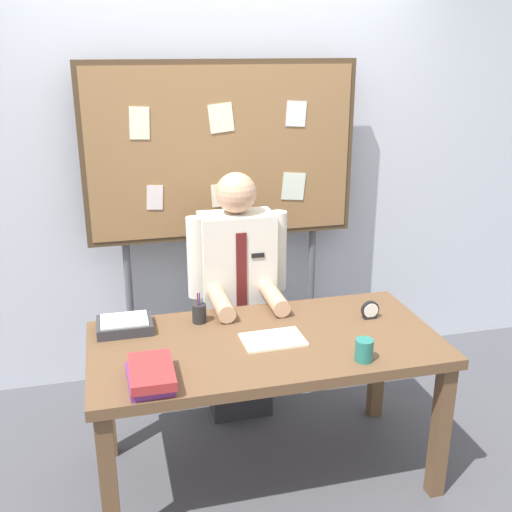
{
  "coord_description": "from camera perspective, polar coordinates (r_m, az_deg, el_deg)",
  "views": [
    {
      "loc": [
        -0.67,
        -2.45,
        2.04
      ],
      "look_at": [
        0.0,
        0.18,
        1.09
      ],
      "focal_mm": 42.76,
      "sensor_mm": 36.0,
      "label": 1
    }
  ],
  "objects": [
    {
      "name": "open_notebook",
      "position": [
        2.84,
        1.6,
        -7.83
      ],
      "size": [
        0.29,
        0.2,
        0.01
      ],
      "primitive_type": "cube",
      "rotation": [
        0.0,
        0.0,
        0.03
      ],
      "color": "#F4EFCC",
      "rests_on": "desk"
    },
    {
      "name": "desk_clock",
      "position": [
        3.1,
        10.62,
        -5.05
      ],
      "size": [
        0.09,
        0.04,
        0.09
      ],
      "color": "black",
      "rests_on": "desk"
    },
    {
      "name": "pen_holder",
      "position": [
        3.02,
        -5.33,
        -5.33
      ],
      "size": [
        0.07,
        0.07,
        0.16
      ],
      "color": "#262626",
      "rests_on": "desk"
    },
    {
      "name": "back_wall",
      "position": [
        3.76,
        -3.78,
        8.59
      ],
      "size": [
        6.4,
        0.08,
        2.7
      ],
      "primitive_type": "cube",
      "color": "silver",
      "rests_on": "ground_plane"
    },
    {
      "name": "coffee_mug",
      "position": [
        2.7,
        10.08,
        -8.67
      ],
      "size": [
        0.08,
        0.08,
        0.1
      ],
      "primitive_type": "cylinder",
      "color": "#267266",
      "rests_on": "desk"
    },
    {
      "name": "ground_plane",
      "position": [
        3.26,
        0.84,
        -19.52
      ],
      "size": [
        12.0,
        12.0,
        0.0
      ],
      "primitive_type": "plane",
      "color": "#4C4C51"
    },
    {
      "name": "book_stack",
      "position": [
        2.54,
        -9.83,
        -10.89
      ],
      "size": [
        0.19,
        0.29,
        0.08
      ],
      "color": "#72337F",
      "rests_on": "desk"
    },
    {
      "name": "paper_tray",
      "position": [
        3.0,
        -12.2,
        -6.32
      ],
      "size": [
        0.26,
        0.2,
        0.06
      ],
      "color": "#333338",
      "rests_on": "desk"
    },
    {
      "name": "person",
      "position": [
        3.42,
        -1.72,
        -4.65
      ],
      "size": [
        0.55,
        0.56,
        1.41
      ],
      "color": "#2D2D33",
      "rests_on": "ground_plane"
    },
    {
      "name": "desk",
      "position": [
        2.9,
        0.9,
        -9.4
      ],
      "size": [
        1.62,
        0.8,
        0.74
      ],
      "color": "brown",
      "rests_on": "ground_plane"
    },
    {
      "name": "bulletin_board",
      "position": [
        3.55,
        -3.19,
        9.29
      ],
      "size": [
        1.58,
        0.09,
        1.96
      ],
      "color": "#4C3823",
      "rests_on": "ground_plane"
    }
  ]
}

